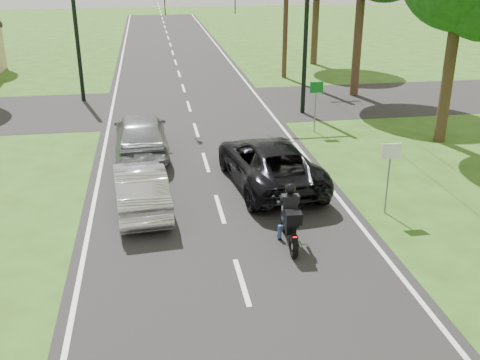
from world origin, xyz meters
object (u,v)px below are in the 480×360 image
at_px(traffic_signal, 265,23).
at_px(sign_green, 316,95).
at_px(dark_suv, 269,163).
at_px(silver_suv, 141,133).
at_px(silver_sedan, 140,188).
at_px(sign_white, 390,161).
at_px(motorcycle_rider, 290,222).

bearing_deg(traffic_signal, sign_green, -62.62).
distance_m(dark_suv, silver_suv, 5.45).
distance_m(silver_sedan, sign_green, 9.80).
distance_m(dark_suv, sign_green, 6.22).
height_order(silver_sedan, sign_green, sign_green).
distance_m(silver_suv, traffic_signal, 8.04).
distance_m(silver_suv, sign_green, 7.40).
height_order(traffic_signal, sign_white, traffic_signal).
height_order(dark_suv, silver_suv, silver_suv).
xyz_separation_m(silver_sedan, sign_white, (6.97, -1.38, 0.91)).
distance_m(silver_sedan, sign_white, 7.16).
height_order(silver_suv, traffic_signal, traffic_signal).
distance_m(dark_suv, traffic_signal, 9.14).
height_order(motorcycle_rider, traffic_signal, traffic_signal).
distance_m(silver_sedan, silver_suv, 4.91).
bearing_deg(silver_suv, motorcycle_rider, 114.12).
bearing_deg(silver_suv, sign_white, 136.10).
bearing_deg(sign_white, motorcycle_rider, -155.98).
height_order(silver_sedan, sign_white, sign_white).
bearing_deg(motorcycle_rider, dark_suv, 89.07).
relative_size(traffic_signal, sign_green, 3.00).
distance_m(motorcycle_rider, dark_suv, 4.11).
relative_size(silver_suv, sign_white, 2.22).
bearing_deg(traffic_signal, sign_white, -82.95).
bearing_deg(silver_sedan, sign_green, -142.20).
bearing_deg(dark_suv, motorcycle_rider, 79.76).
xyz_separation_m(silver_sedan, traffic_signal, (5.60, 9.64, 3.45)).
distance_m(motorcycle_rider, silver_suv, 8.59).
distance_m(motorcycle_rider, traffic_signal, 13.05).
bearing_deg(sign_white, sign_green, 88.57).
distance_m(silver_sedan, traffic_signal, 11.67).
relative_size(motorcycle_rider, sign_green, 0.93).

